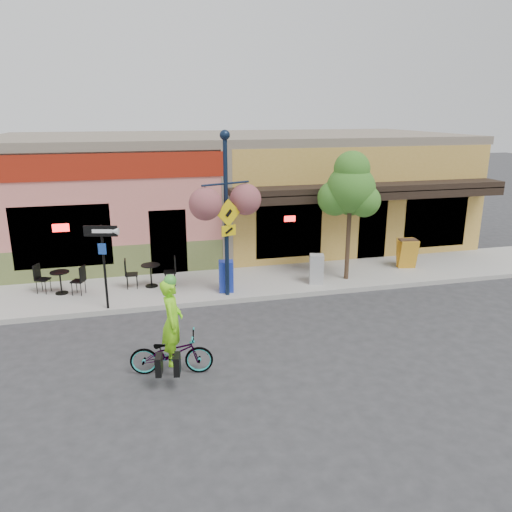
{
  "coord_description": "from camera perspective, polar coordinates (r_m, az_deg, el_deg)",
  "views": [
    {
      "loc": [
        -4.08,
        -12.82,
        5.42
      ],
      "look_at": [
        -0.73,
        0.5,
        1.4
      ],
      "focal_mm": 35.0,
      "sensor_mm": 36.0,
      "label": 1
    }
  ],
  "objects": [
    {
      "name": "ground",
      "position": [
        14.51,
        3.31,
        -5.66
      ],
      "size": [
        90.0,
        90.0,
        0.0
      ],
      "primitive_type": "plane",
      "color": "#2D2D30",
      "rests_on": "ground"
    },
    {
      "name": "sidewalk",
      "position": [
        16.28,
        1.22,
        -2.86
      ],
      "size": [
        24.0,
        3.0,
        0.15
      ],
      "primitive_type": "cube",
      "color": "#9E9B93",
      "rests_on": "ground"
    },
    {
      "name": "curb",
      "position": [
        14.97,
        2.69,
        -4.63
      ],
      "size": [
        24.0,
        0.12,
        0.15
      ],
      "primitive_type": "cube",
      "color": "#A8A59E",
      "rests_on": "ground"
    },
    {
      "name": "building",
      "position": [
        20.97,
        -2.74,
        7.6
      ],
      "size": [
        18.2,
        8.2,
        4.5
      ],
      "primitive_type": null,
      "color": "#D47469",
      "rests_on": "ground"
    },
    {
      "name": "bicycle",
      "position": [
        10.93,
        -9.65,
        -10.9
      ],
      "size": [
        1.84,
        0.92,
        0.93
      ],
      "primitive_type": "imported",
      "rotation": [
        0.0,
        0.0,
        1.39
      ],
      "color": "maroon",
      "rests_on": "ground"
    },
    {
      "name": "cyclist_rider",
      "position": [
        10.73,
        -9.5,
        -8.66
      ],
      "size": [
        0.56,
        0.75,
        1.86
      ],
      "primitive_type": "imported",
      "rotation": [
        0.0,
        0.0,
        1.39
      ],
      "color": "#88F519",
      "rests_on": "ground"
    },
    {
      "name": "lamp_post",
      "position": [
        14.24,
        -3.43,
        4.61
      ],
      "size": [
        1.64,
        1.11,
        4.78
      ],
      "primitive_type": null,
      "rotation": [
        0.0,
        0.0,
        0.36
      ],
      "color": "#101C32",
      "rests_on": "sidewalk"
    },
    {
      "name": "one_way_sign",
      "position": [
        14.11,
        -16.93,
        -1.28
      ],
      "size": [
        0.92,
        0.43,
        2.36
      ],
      "primitive_type": null,
      "rotation": [
        0.0,
        0.0,
        -0.26
      ],
      "color": "black",
      "rests_on": "sidewalk"
    },
    {
      "name": "cafe_set_left",
      "position": [
        15.92,
        -21.46,
        -2.5
      ],
      "size": [
        1.66,
        1.25,
        0.89
      ],
      "primitive_type": null,
      "rotation": [
        0.0,
        0.0,
        -0.38
      ],
      "color": "black",
      "rests_on": "sidewalk"
    },
    {
      "name": "cafe_set_right",
      "position": [
        15.75,
        -11.93,
        -1.83
      ],
      "size": [
        1.57,
        0.82,
        0.92
      ],
      "primitive_type": null,
      "rotation": [
        0.0,
        0.0,
        -0.04
      ],
      "color": "black",
      "rests_on": "sidewalk"
    },
    {
      "name": "newspaper_box_blue",
      "position": [
        15.04,
        -3.43,
        -2.32
      ],
      "size": [
        0.47,
        0.43,
        0.95
      ],
      "primitive_type": null,
      "rotation": [
        0.0,
        0.0,
        -0.14
      ],
      "color": "#1C33AA",
      "rests_on": "sidewalk"
    },
    {
      "name": "newspaper_box_grey",
      "position": [
        15.84,
        6.92,
        -1.48
      ],
      "size": [
        0.52,
        0.5,
        0.93
      ],
      "primitive_type": null,
      "rotation": [
        0.0,
        0.0,
        -0.28
      ],
      "color": "#A6A6A6",
      "rests_on": "sidewalk"
    },
    {
      "name": "street_tree",
      "position": [
        16.0,
        10.62,
        4.51
      ],
      "size": [
        1.92,
        1.92,
        4.15
      ],
      "primitive_type": null,
      "rotation": [
        0.0,
        0.0,
        -0.21
      ],
      "color": "#3D7A26",
      "rests_on": "sidewalk"
    },
    {
      "name": "sandwich_board",
      "position": [
        17.87,
        17.07,
        0.13
      ],
      "size": [
        0.68,
        0.55,
        1.02
      ],
      "primitive_type": null,
      "rotation": [
        0.0,
        0.0,
        -0.17
      ],
      "color": "orange",
      "rests_on": "sidewalk"
    }
  ]
}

